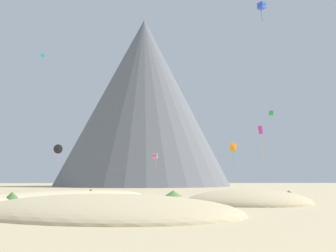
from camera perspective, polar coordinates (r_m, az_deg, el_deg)
ground_plane at (r=32.72m, az=0.43°, el=-12.39°), size 400.00×400.00×0.00m
dune_foreground_left at (r=50.46m, az=-15.26°, el=-10.64°), size 24.41×26.82×1.78m
dune_foreground_right at (r=38.12m, az=12.22°, el=-11.62°), size 15.63×15.08×2.84m
dune_midground at (r=26.98m, az=-9.72°, el=-13.16°), size 24.06×21.50×2.68m
bush_low_patch at (r=52.21m, az=0.82°, el=-10.38°), size 3.51×3.51×0.84m
bush_ridge_crest at (r=43.30m, az=-22.99°, el=-10.04°), size 2.11×2.11×1.05m
bush_near_left at (r=48.83m, az=19.02°, el=-10.22°), size 3.58×3.58×0.61m
bush_scatter_east at (r=51.34m, az=-11.87°, el=-10.09°), size 2.40×2.40×1.10m
bush_far_left at (r=54.13m, az=-9.71°, el=-10.27°), size 1.31×1.31×0.68m
bush_far_right at (r=52.95m, az=18.21°, el=-9.91°), size 2.61×2.61×0.89m
rock_massif at (r=133.24m, az=-3.75°, el=3.50°), size 62.78×62.78×61.03m
kite_blue_high at (r=68.94m, az=14.30°, el=17.58°), size 1.63×1.61×3.47m
kite_pink_low at (r=61.95m, az=-2.04°, el=-4.67°), size 0.96×0.97×2.54m
kite_orange_low at (r=84.04m, az=10.12°, el=-3.31°), size 2.18×1.64×6.39m
kite_magenta_low at (r=55.26m, az=14.17°, el=-1.28°), size 0.53×0.78×4.68m
kite_green_mid at (r=81.96m, az=15.67°, el=1.96°), size 0.91×0.54×1.12m
kite_teal_high at (r=98.13m, az=-18.84°, el=10.30°), size 0.79×0.46×0.79m
kite_black_low at (r=84.37m, az=-16.62°, el=-3.48°), size 1.92×1.38×5.97m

